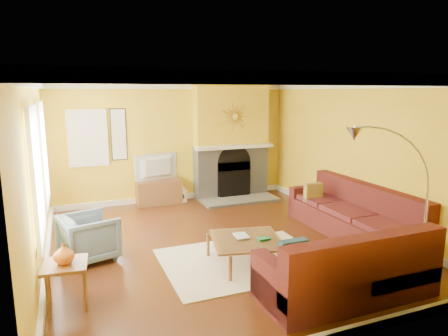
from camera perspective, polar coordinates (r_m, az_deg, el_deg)
name	(u,v)px	position (r m, az deg, el deg)	size (l,w,h in m)	color
floor	(221,243)	(6.90, -0.43, -10.68)	(5.50, 6.00, 0.02)	#5E2E13
ceiling	(221,80)	(6.42, -0.47, 12.51)	(5.50, 6.00, 0.02)	white
wall_back	(174,143)	(9.36, -7.15, 3.58)	(5.50, 0.02, 2.70)	yellow
wall_front	(336,218)	(3.95, 15.67, -6.86)	(5.50, 0.02, 2.70)	yellow
wall_left	(35,178)	(6.12, -25.34, -1.28)	(0.02, 6.00, 2.70)	yellow
wall_right	(357,155)	(7.94, 18.47, 1.79)	(0.02, 6.00, 2.70)	yellow
baseboard	(221,239)	(6.88, -0.43, -10.14)	(5.50, 6.00, 0.12)	white
crown_molding	(221,84)	(6.42, -0.47, 11.89)	(5.50, 6.00, 0.12)	white
window_left_near	(42,154)	(7.37, -24.55, 1.88)	(0.06, 1.22, 1.72)	white
window_left_far	(35,175)	(5.50, -25.40, -0.96)	(0.06, 1.22, 1.72)	white
window_back	(88,138)	(9.01, -18.90, 4.07)	(0.82, 0.06, 1.22)	white
wall_art	(119,134)	(9.07, -14.81, 4.65)	(0.34, 0.04, 1.14)	white
fireplace	(231,141)	(9.59, 1.01, 3.83)	(1.80, 0.40, 2.70)	gray
mantel	(235,147)	(9.39, 1.58, 3.06)	(1.92, 0.22, 0.08)	white
hearth	(240,200)	(9.36, 2.29, -4.61)	(1.80, 0.70, 0.06)	gray
sunburst	(235,117)	(9.33, 1.58, 7.33)	(0.70, 0.04, 0.70)	olive
rug	(243,260)	(6.22, 2.79, -13.03)	(2.40, 1.80, 0.02)	beige
sectional_sofa	(313,225)	(6.54, 12.63, -7.92)	(3.06, 3.60, 0.90)	#571D1C
coffee_table	(247,251)	(6.06, 3.26, -11.74)	(1.00, 1.00, 0.40)	white
media_console	(159,192)	(9.23, -9.30, -3.38)	(1.00, 0.45, 0.55)	brown
tv	(158,167)	(9.11, -9.40, 0.09)	(1.02, 0.13, 0.59)	black
subwoofer	(179,195)	(9.37, -6.43, -3.89)	(0.30, 0.30, 0.30)	white
armchair	(89,237)	(6.47, -18.77, -9.37)	(0.76, 0.78, 0.71)	slate
side_table	(66,285)	(5.26, -21.59, -15.29)	(0.50, 0.50, 0.55)	brown
vase	(64,253)	(5.10, -21.91, -11.24)	(0.24, 0.24, 0.25)	orange
book	(235,237)	(6.01, 1.56, -9.77)	(0.20, 0.27, 0.03)	white
arc_lamp	(393,210)	(5.50, 22.97, -5.49)	(1.35, 0.36, 2.12)	silver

